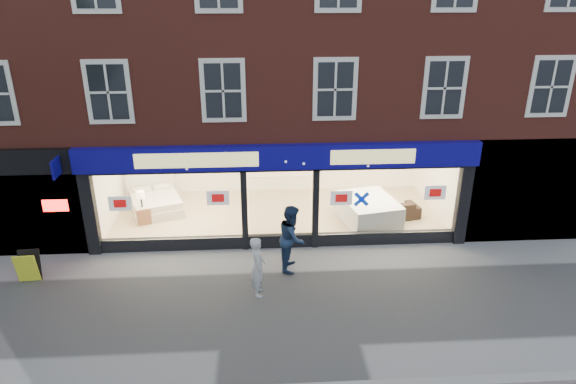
{
  "coord_description": "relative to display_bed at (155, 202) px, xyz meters",
  "views": [
    {
      "loc": [
        -0.61,
        -10.7,
        7.58
      ],
      "look_at": [
        0.2,
        2.5,
        2.04
      ],
      "focal_mm": 32.0,
      "sensor_mm": 36.0,
      "label": 1
    }
  ],
  "objects": [
    {
      "name": "ground",
      "position": [
        4.2,
        -5.78,
        -0.42
      ],
      "size": [
        120.0,
        120.0,
        0.0
      ],
      "primitive_type": "plane",
      "color": "gray",
      "rests_on": "ground"
    },
    {
      "name": "pedestrian_grey",
      "position": [
        3.52,
        -5.2,
        0.4
      ],
      "size": [
        0.42,
        0.61,
        1.63
      ],
      "primitive_type": "imported",
      "rotation": [
        0.0,
        0.0,
        1.63
      ],
      "color": "#AAADB2",
      "rests_on": "ground"
    },
    {
      "name": "display_bed",
      "position": [
        0.0,
        0.0,
        0.0
      ],
      "size": [
        2.2,
        2.42,
        1.12
      ],
      "rotation": [
        0.0,
        0.0,
        0.34
      ],
      "color": "beige",
      "rests_on": "showroom_floor"
    },
    {
      "name": "mattress_stack",
      "position": [
        7.18,
        -1.35,
        0.09
      ],
      "size": [
        1.99,
        2.33,
        0.81
      ],
      "rotation": [
        0.0,
        0.0,
        0.21
      ],
      "color": "silver",
      "rests_on": "showroom_floor"
    },
    {
      "name": "building",
      "position": [
        4.19,
        1.15,
        6.25
      ],
      "size": [
        19.0,
        8.26,
        10.3
      ],
      "color": "maroon",
      "rests_on": "ground"
    },
    {
      "name": "pedestrian_blue",
      "position": [
        4.48,
        -3.95,
        0.53
      ],
      "size": [
        0.85,
        1.02,
        1.9
      ],
      "primitive_type": "imported",
      "rotation": [
        0.0,
        0.0,
        1.41
      ],
      "color": "#1A2B49",
      "rests_on": "ground"
    },
    {
      "name": "bedside_table",
      "position": [
        -0.23,
        -0.98,
        -0.04
      ],
      "size": [
        0.59,
        0.59,
        0.55
      ],
      "primitive_type": "cube",
      "rotation": [
        0.0,
        0.0,
        0.38
      ],
      "color": "brown",
      "rests_on": "showroom_floor"
    },
    {
      "name": "sofa",
      "position": [
        7.9,
        -1.15,
        -0.02
      ],
      "size": [
        2.18,
        1.22,
        0.6
      ],
      "primitive_type": "imported",
      "rotation": [
        0.0,
        0.0,
        3.36
      ],
      "color": "black",
      "rests_on": "showroom_floor"
    },
    {
      "name": "a_board",
      "position": [
        -2.62,
        -4.21,
        0.02
      ],
      "size": [
        0.59,
        0.4,
        0.87
      ],
      "primitive_type": "cube",
      "rotation": [
        0.0,
        0.0,
        0.07
      ],
      "color": "yellow",
      "rests_on": "ground"
    },
    {
      "name": "showroom_floor",
      "position": [
        4.2,
        -0.53,
        -0.37
      ],
      "size": [
        11.0,
        4.5,
        0.1
      ],
      "primitive_type": "cube",
      "color": "tan",
      "rests_on": "ground"
    }
  ]
}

